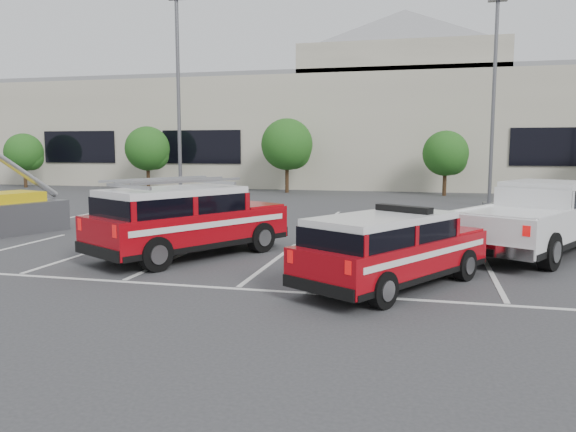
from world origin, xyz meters
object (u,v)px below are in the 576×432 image
at_px(light_pole_left, 179,102).
at_px(utility_rig, 3,215).
at_px(tree_left, 149,150).
at_px(light_pole_mid, 493,102).
at_px(fire_chief_suv, 392,255).
at_px(tree_far_left, 25,154).
at_px(tree_mid_right, 447,155).
at_px(ladder_suv, 186,226).
at_px(white_pickup, 539,225).
at_px(tree_mid_left, 288,146).
at_px(convention_building, 379,125).

height_order(light_pole_left, utility_rig, light_pole_left).
distance_m(tree_left, light_pole_mid, 22.86).
height_order(fire_chief_suv, utility_rig, utility_rig).
xyz_separation_m(tree_far_left, tree_mid_right, (30.00, 0.00, 0.00)).
bearing_deg(ladder_suv, tree_left, 149.81).
relative_size(tree_left, light_pole_mid, 0.43).
height_order(tree_mid_right, white_pickup, tree_mid_right).
height_order(tree_mid_left, utility_rig, tree_mid_left).
xyz_separation_m(tree_left, utility_rig, (4.46, -19.40, -2.14)).
relative_size(tree_far_left, fire_chief_suv, 0.78).
bearing_deg(light_pole_left, fire_chief_suv, -51.23).
bearing_deg(tree_mid_left, fire_chief_suv, -71.37).
bearing_deg(fire_chief_suv, convention_building, 126.34).
relative_size(white_pickup, ladder_suv, 1.17).
bearing_deg(utility_rig, tree_far_left, 146.22).
relative_size(tree_far_left, tree_mid_right, 1.00).
distance_m(tree_left, ladder_suv, 25.22).
bearing_deg(light_pole_mid, tree_mid_left, 153.08).
relative_size(ladder_suv, utility_rig, 1.40).
xyz_separation_m(tree_left, fire_chief_suv, (18.07, -23.94, -2.07)).
bearing_deg(convention_building, ladder_suv, -94.77).
distance_m(convention_building, light_pole_left, 21.49).
bearing_deg(light_pole_left, tree_mid_left, 72.90).
distance_m(tree_left, light_pole_left, 12.43).
relative_size(convention_building, fire_chief_suv, 11.77).
bearing_deg(tree_far_left, convention_building, 21.37).
distance_m(tree_left, tree_mid_right, 20.00).
distance_m(fire_chief_suv, white_pickup, 6.22).
bearing_deg(light_pole_left, convention_building, 67.61).
bearing_deg(convention_building, light_pole_mid, -66.74).
bearing_deg(light_pole_left, tree_mid_right, 37.50).
bearing_deg(convention_building, tree_mid_right, -63.43).
xyz_separation_m(tree_mid_right, light_pole_left, (-13.09, -10.05, 2.68)).
bearing_deg(tree_mid_right, convention_building, 116.57).
height_order(tree_far_left, tree_left, tree_left).
xyz_separation_m(tree_mid_left, white_pickup, (11.86, -19.01, -2.24)).
xyz_separation_m(light_pole_left, ladder_suv, (5.54, -11.81, -4.33)).
distance_m(tree_mid_right, ladder_suv, 23.18).
xyz_separation_m(convention_building, tree_far_left, (-25.09, -9.82, -2.22)).
distance_m(white_pickup, utility_rig, 17.40).
bearing_deg(light_pole_mid, tree_far_left, 169.27).
xyz_separation_m(light_pole_mid, ladder_suv, (-9.46, -15.81, -4.33)).
distance_m(tree_mid_right, light_pole_left, 16.72).
distance_m(tree_far_left, tree_mid_left, 20.01).
height_order(tree_left, tree_mid_left, tree_mid_left).
height_order(tree_left, utility_rig, tree_left).
height_order(convention_building, tree_mid_left, convention_building).
xyz_separation_m(convention_building, tree_left, (-15.09, -9.82, -1.95)).
bearing_deg(tree_far_left, utility_rig, -53.30).
bearing_deg(light_pole_mid, fire_chief_suv, -102.10).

